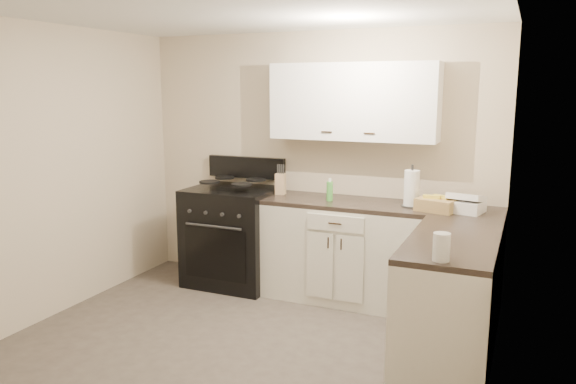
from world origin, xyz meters
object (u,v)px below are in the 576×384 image
at_px(stove, 234,239).
at_px(wicker_basket, 436,205).
at_px(countertop_grill, 466,206).
at_px(paper_towel, 412,189).
at_px(knife_block, 281,184).

height_order(stove, wicker_basket, wicker_basket).
bearing_deg(stove, countertop_grill, -0.64).
bearing_deg(paper_towel, wicker_basket, -24.59).
distance_m(knife_block, countertop_grill, 1.76).
relative_size(stove, paper_towel, 3.25).
distance_m(stove, paper_towel, 1.88).
bearing_deg(countertop_grill, paper_towel, -173.14).
xyz_separation_m(knife_block, paper_towel, (1.29, -0.07, 0.06)).
relative_size(stove, countertop_grill, 3.84).
relative_size(stove, wicker_basket, 3.30).
height_order(knife_block, countertop_grill, knife_block).
bearing_deg(knife_block, countertop_grill, -11.87).
distance_m(paper_towel, countertop_grill, 0.48).
bearing_deg(stove, paper_towel, 0.79).
bearing_deg(paper_towel, knife_block, 177.03).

